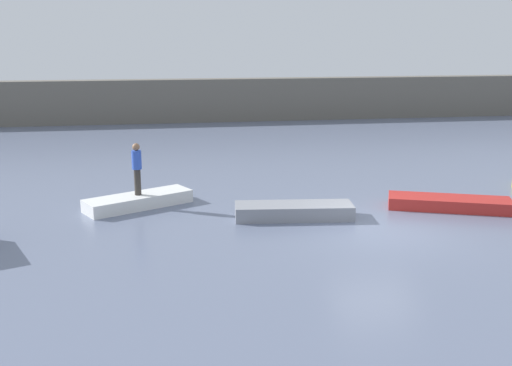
{
  "coord_description": "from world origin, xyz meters",
  "views": [
    {
      "loc": [
        -6.31,
        -16.62,
        5.68
      ],
      "look_at": [
        -3.07,
        3.53,
        0.67
      ],
      "focal_mm": 43.23,
      "sensor_mm": 36.0,
      "label": 1
    }
  ],
  "objects_px": {
    "rowboat_grey": "(294,211)",
    "rowboat_red": "(449,203)",
    "rowboat_white": "(139,201)",
    "person_blue_shirt": "(137,166)"
  },
  "relations": [
    {
      "from": "rowboat_white",
      "to": "rowboat_grey",
      "type": "distance_m",
      "value": 5.26
    },
    {
      "from": "rowboat_white",
      "to": "rowboat_red",
      "type": "height_order",
      "value": "rowboat_white"
    },
    {
      "from": "rowboat_grey",
      "to": "rowboat_red",
      "type": "xyz_separation_m",
      "value": [
        5.27,
        0.18,
        -0.03
      ]
    },
    {
      "from": "rowboat_white",
      "to": "person_blue_shirt",
      "type": "distance_m",
      "value": 1.18
    },
    {
      "from": "rowboat_grey",
      "to": "person_blue_shirt",
      "type": "xyz_separation_m",
      "value": [
        -4.84,
        2.06,
        1.17
      ]
    },
    {
      "from": "person_blue_shirt",
      "to": "rowboat_red",
      "type": "bearing_deg",
      "value": -10.54
    },
    {
      "from": "rowboat_grey",
      "to": "person_blue_shirt",
      "type": "bearing_deg",
      "value": 162.99
    },
    {
      "from": "rowboat_white",
      "to": "rowboat_red",
      "type": "xyz_separation_m",
      "value": [
        10.12,
        -1.88,
        -0.01
      ]
    },
    {
      "from": "rowboat_white",
      "to": "person_blue_shirt",
      "type": "relative_size",
      "value": 2.06
    },
    {
      "from": "rowboat_white",
      "to": "rowboat_red",
      "type": "relative_size",
      "value": 0.92
    }
  ]
}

